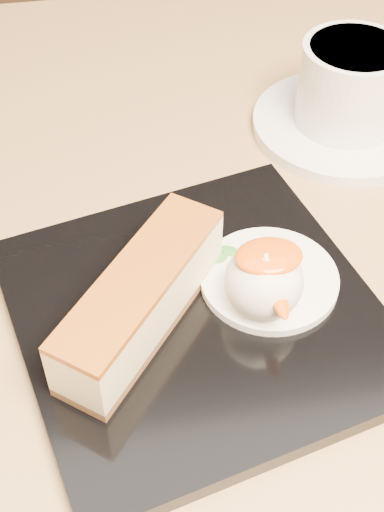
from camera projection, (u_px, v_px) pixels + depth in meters
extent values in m
cylinder|color=black|center=(199.00, 498.00, 0.76)|extent=(0.08, 0.08, 0.66)
cube|color=#996637|center=(202.00, 282.00, 0.51)|extent=(0.80, 0.80, 0.04)
cube|color=black|center=(197.00, 315.00, 0.45)|extent=(0.27, 0.27, 0.01)
cube|color=brown|center=(143.00, 319.00, 0.44)|extent=(0.12, 0.13, 0.01)
cube|color=beige|center=(141.00, 298.00, 0.42)|extent=(0.12, 0.13, 0.03)
cube|color=#86350E|center=(139.00, 277.00, 0.41)|extent=(0.12, 0.13, 0.00)
cylinder|color=white|center=(269.00, 279.00, 0.46)|extent=(0.09, 0.09, 0.01)
sphere|color=white|center=(264.00, 281.00, 0.43)|extent=(0.05, 0.05, 0.05)
ellipsoid|color=#FF5708|center=(269.00, 256.00, 0.42)|extent=(0.04, 0.03, 0.01)
ellipsoid|color=green|center=(218.00, 258.00, 0.47)|extent=(0.02, 0.01, 0.00)
ellipsoid|color=green|center=(230.00, 251.00, 0.47)|extent=(0.02, 0.01, 0.00)
ellipsoid|color=green|center=(205.00, 251.00, 0.47)|extent=(0.01, 0.02, 0.00)
cylinder|color=white|center=(343.00, 124.00, 0.59)|extent=(0.15, 0.15, 0.01)
cylinder|color=white|center=(350.00, 85.00, 0.57)|extent=(0.08, 0.08, 0.07)
cylinder|color=black|center=(357.00, 49.00, 0.54)|extent=(0.07, 0.07, 0.00)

